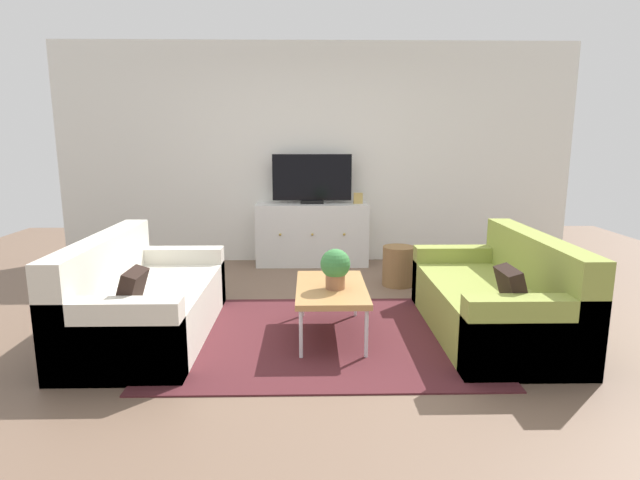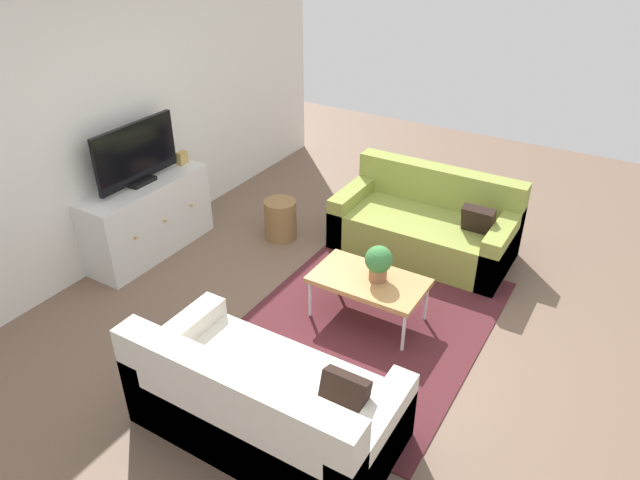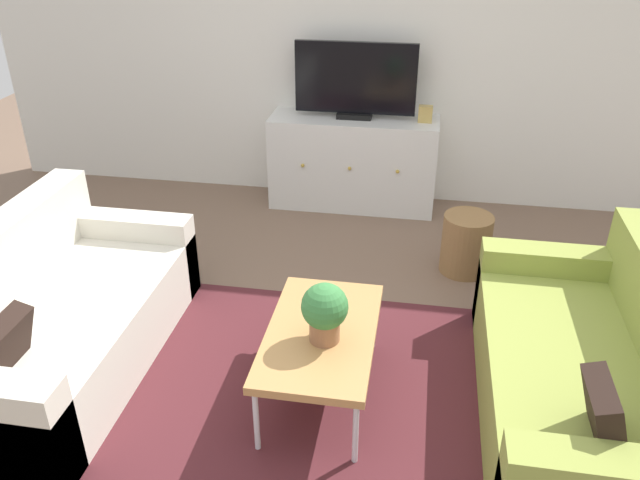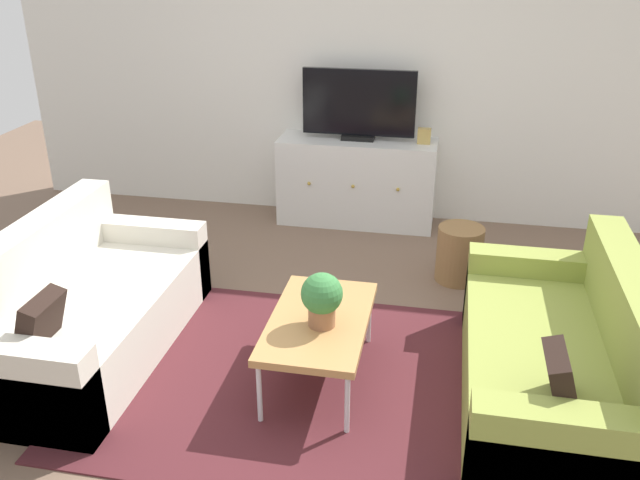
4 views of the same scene
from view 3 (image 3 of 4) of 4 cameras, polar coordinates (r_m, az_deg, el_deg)
The scene contains 11 objects.
ground_plane at distance 3.58m, azimuth -0.84°, elevation -12.19°, with size 10.00×10.00×0.00m, color brown.
wall_back at distance 5.33m, azimuth 4.28°, elevation 17.76°, with size 6.40×0.12×2.70m, color silver.
area_rug at distance 3.46m, azimuth -1.31°, elevation -13.70°, with size 2.50×1.90×0.01m, color #4C1E23.
couch_left_side at distance 3.82m, azimuth -23.05°, elevation -6.79°, with size 0.90×1.74×0.80m.
couch_right_side at distance 3.42m, azimuth 23.73°, elevation -11.53°, with size 0.90×1.74×0.80m.
coffee_table at distance 3.24m, azimuth 0.11°, elevation -8.61°, with size 0.55×0.95×0.41m.
potted_plant at distance 3.06m, azimuth 0.43°, elevation -6.35°, with size 0.23×0.23×0.31m.
tv_console at distance 5.34m, azimuth 2.99°, elevation 6.97°, with size 1.37×0.47×0.76m.
flat_screen_tv at distance 5.15m, azimuth 3.21°, elevation 14.09°, with size 0.96×0.16×0.60m.
mantel_clock at distance 5.16m, azimuth 9.45°, elevation 11.11°, with size 0.11×0.07×0.13m, color tan.
wicker_basket at distance 4.52m, azimuth 12.99°, elevation -0.33°, with size 0.34×0.34×0.42m, color olive.
Camera 3 is at (0.51, -2.67, 2.33)m, focal length 35.62 mm.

